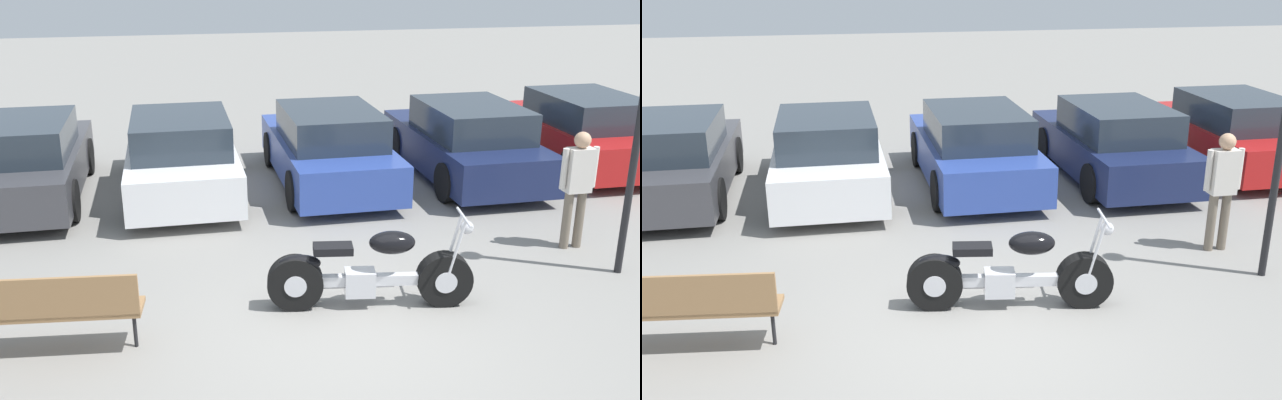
# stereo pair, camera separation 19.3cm
# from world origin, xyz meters

# --- Properties ---
(ground_plane) EXTENTS (60.00, 60.00, 0.00)m
(ground_plane) POSITION_xyz_m (0.00, 0.00, 0.00)
(ground_plane) COLOR gray
(motorcycle) EXTENTS (2.33, 0.79, 1.08)m
(motorcycle) POSITION_xyz_m (0.39, 0.50, 0.41)
(motorcycle) COLOR black
(motorcycle) RESTS_ON ground_plane
(parked_car_dark_grey) EXTENTS (1.80, 4.07, 1.36)m
(parked_car_dark_grey) POSITION_xyz_m (-4.00, 5.24, 0.65)
(parked_car_dark_grey) COLOR #3D3D42
(parked_car_dark_grey) RESTS_ON ground_plane
(parked_car_white) EXTENTS (1.80, 4.07, 1.36)m
(parked_car_white) POSITION_xyz_m (-1.53, 5.04, 0.65)
(parked_car_white) COLOR white
(parked_car_white) RESTS_ON ground_plane
(parked_car_blue) EXTENTS (1.80, 4.07, 1.36)m
(parked_car_blue) POSITION_xyz_m (0.95, 5.02, 0.65)
(parked_car_blue) COLOR #2D479E
(parked_car_blue) RESTS_ON ground_plane
(parked_car_navy) EXTENTS (1.80, 4.07, 1.36)m
(parked_car_navy) POSITION_xyz_m (3.42, 4.93, 0.65)
(parked_car_navy) COLOR #19234C
(parked_car_navy) RESTS_ON ground_plane
(parked_car_red) EXTENTS (1.80, 4.07, 1.36)m
(parked_car_red) POSITION_xyz_m (5.90, 5.29, 0.65)
(parked_car_red) COLOR red
(parked_car_red) RESTS_ON ground_plane
(park_bench) EXTENTS (1.79, 0.59, 0.89)m
(park_bench) POSITION_xyz_m (-2.95, 0.14, 0.55)
(park_bench) COLOR #997047
(park_bench) RESTS_ON ground_plane
(person_standing) EXTENTS (0.52, 0.22, 1.62)m
(person_standing) POSITION_xyz_m (3.58, 1.58, 0.96)
(person_standing) COLOR #726656
(person_standing) RESTS_ON ground_plane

